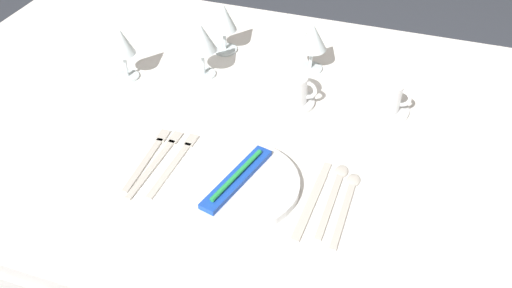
# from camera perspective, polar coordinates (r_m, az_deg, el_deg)

# --- Properties ---
(dining_table) EXTENTS (1.80, 1.11, 0.74)m
(dining_table) POSITION_cam_1_polar(r_m,az_deg,el_deg) (1.34, 0.09, -0.18)
(dining_table) COLOR white
(dining_table) RESTS_ON ground
(dinner_plate) EXTENTS (0.26, 0.26, 0.02)m
(dinner_plate) POSITION_cam_1_polar(r_m,az_deg,el_deg) (1.11, -1.99, -4.19)
(dinner_plate) COLOR white
(dinner_plate) RESTS_ON dining_table
(toothbrush_package) EXTENTS (0.09, 0.21, 0.02)m
(toothbrush_package) POSITION_cam_1_polar(r_m,az_deg,el_deg) (1.10, -2.01, -3.57)
(toothbrush_package) COLOR blue
(toothbrush_package) RESTS_ON dinner_plate
(fork_outer) EXTENTS (0.03, 0.21, 0.00)m
(fork_outer) POSITION_cam_1_polar(r_m,az_deg,el_deg) (1.19, -8.43, -1.85)
(fork_outer) COLOR beige
(fork_outer) RESTS_ON dining_table
(fork_inner) EXTENTS (0.03, 0.23, 0.00)m
(fork_inner) POSITION_cam_1_polar(r_m,az_deg,el_deg) (1.20, -10.28, -1.70)
(fork_inner) COLOR beige
(fork_inner) RESTS_ON dining_table
(fork_salad) EXTENTS (0.03, 0.21, 0.00)m
(fork_salad) POSITION_cam_1_polar(r_m,az_deg,el_deg) (1.21, -11.16, -1.29)
(fork_salad) COLOR beige
(fork_salad) RESTS_ON dining_table
(dinner_knife) EXTENTS (0.03, 0.23, 0.00)m
(dinner_knife) POSITION_cam_1_polar(r_m,az_deg,el_deg) (1.09, 5.86, -5.96)
(dinner_knife) COLOR beige
(dinner_knife) RESTS_ON dining_table
(spoon_soup) EXTENTS (0.03, 0.22, 0.01)m
(spoon_soup) POSITION_cam_1_polar(r_m,az_deg,el_deg) (1.12, 8.22, -4.91)
(spoon_soup) COLOR beige
(spoon_soup) RESTS_ON dining_table
(spoon_dessert) EXTENTS (0.03, 0.21, 0.01)m
(spoon_dessert) POSITION_cam_1_polar(r_m,az_deg,el_deg) (1.11, 9.55, -5.80)
(spoon_dessert) COLOR beige
(spoon_dessert) RESTS_ON dining_table
(saucer_left) EXTENTS (0.12, 0.12, 0.01)m
(saucer_left) POSITION_cam_1_polar(r_m,az_deg,el_deg) (1.35, 13.19, 3.55)
(saucer_left) COLOR white
(saucer_left) RESTS_ON dining_table
(coffee_cup_left) EXTENTS (0.10, 0.07, 0.07)m
(coffee_cup_left) POSITION_cam_1_polar(r_m,az_deg,el_deg) (1.33, 13.52, 4.87)
(coffee_cup_left) COLOR white
(coffee_cup_left) RESTS_ON saucer_left
(saucer_right) EXTENTS (0.12, 0.12, 0.01)m
(saucer_right) POSITION_cam_1_polar(r_m,az_deg,el_deg) (1.35, 3.54, 4.47)
(saucer_right) COLOR white
(saucer_right) RESTS_ON dining_table
(coffee_cup_right) EXTENTS (0.11, 0.08, 0.07)m
(coffee_cup_right) POSITION_cam_1_polar(r_m,az_deg,el_deg) (1.32, 3.68, 5.87)
(coffee_cup_right) COLOR white
(coffee_cup_right) RESTS_ON saucer_right
(wine_glass_centre) EXTENTS (0.07, 0.07, 0.14)m
(wine_glass_centre) POSITION_cam_1_polar(r_m,az_deg,el_deg) (1.52, -3.39, 12.87)
(wine_glass_centre) COLOR silver
(wine_glass_centre) RESTS_ON dining_table
(wine_glass_left) EXTENTS (0.06, 0.06, 0.14)m
(wine_glass_left) POSITION_cam_1_polar(r_m,az_deg,el_deg) (1.43, -13.87, 10.10)
(wine_glass_left) COLOR silver
(wine_glass_left) RESTS_ON dining_table
(wine_glass_right) EXTENTS (0.08, 0.08, 0.15)m
(wine_glass_right) POSITION_cam_1_polar(r_m,az_deg,el_deg) (1.40, -5.75, 10.85)
(wine_glass_right) COLOR silver
(wine_glass_right) RESTS_ON dining_table
(wine_glass_far) EXTENTS (0.08, 0.08, 0.13)m
(wine_glass_far) POSITION_cam_1_polar(r_m,az_deg,el_deg) (1.44, 5.91, 10.92)
(wine_glass_far) COLOR silver
(wine_glass_far) RESTS_ON dining_table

